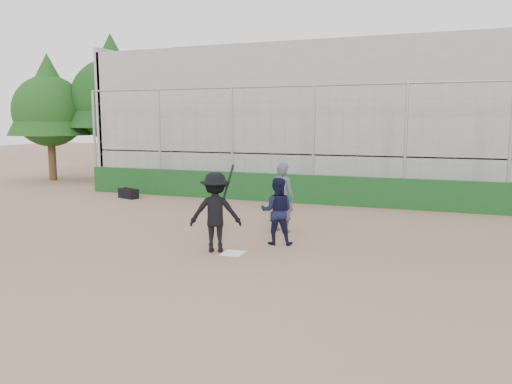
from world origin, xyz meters
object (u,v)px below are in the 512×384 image
(batter_at_plate, at_px, (215,212))
(catcher_crouched, at_px, (277,222))
(equipment_bag, at_px, (128,193))
(umpire, at_px, (282,201))

(batter_at_plate, height_order, catcher_crouched, batter_at_plate)
(batter_at_plate, bearing_deg, catcher_crouched, 44.05)
(batter_at_plate, xyz_separation_m, catcher_crouched, (1.06, 1.03, -0.34))
(batter_at_plate, height_order, equipment_bag, batter_at_plate)
(batter_at_plate, relative_size, equipment_bag, 2.09)
(umpire, distance_m, equipment_bag, 7.80)
(umpire, bearing_deg, catcher_crouched, 116.70)
(catcher_crouched, bearing_deg, equipment_bag, 146.92)
(catcher_crouched, bearing_deg, umpire, 102.36)
(batter_at_plate, distance_m, umpire, 2.53)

